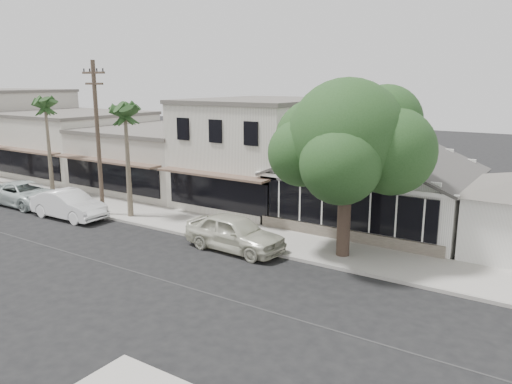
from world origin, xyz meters
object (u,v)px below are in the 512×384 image
Objects in this scene: car_2 at (25,194)px; shade_tree at (348,141)px; car_0 at (235,233)px; utility_pole at (98,136)px; car_1 at (69,205)px.

shade_tree is (20.99, 2.45, 4.52)m from car_2.
car_0 is 0.92× the size of car_2.
car_2 is at bearing 94.01° from car_0.
car_1 is at bearing -131.94° from utility_pole.
utility_pole reaches higher than shade_tree.
car_2 is (-6.26, -1.00, -4.03)m from utility_pole.
car_2 is at bearing -170.90° from utility_pole.
shade_tree is at bearing -63.37° from car_0.
utility_pole is 1.81× the size of car_1.
car_2 is 21.61m from shade_tree.
car_1 is at bearing -95.00° from car_2.
car_2 is at bearing 84.00° from car_1.
car_1 is (-1.26, -1.40, -3.97)m from utility_pole.
utility_pole is 14.81m from shade_tree.
shade_tree is (15.99, 2.84, 4.47)m from car_1.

